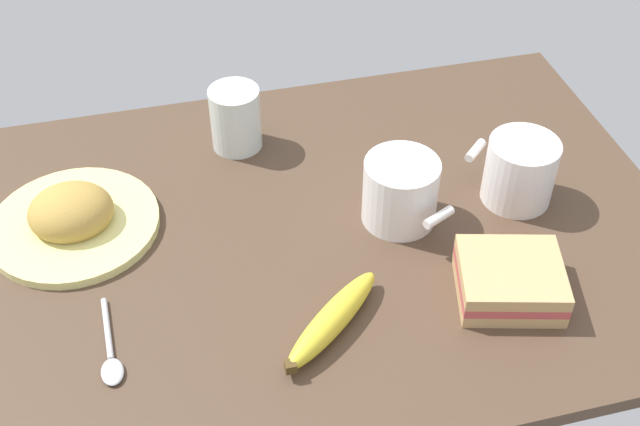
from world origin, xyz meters
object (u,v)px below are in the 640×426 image
Objects in this scene: glass_of_milk at (236,122)px; banana at (332,319)px; coffee_mug_milky at (519,168)px; spoon at (110,355)px; coffee_mug_black at (401,192)px; sandwich_main at (510,280)px; plate_of_food at (73,218)px.

glass_of_milk reaches higher than banana.
coffee_mug_milky reaches higher than spoon.
coffee_mug_black reaches higher than spoon.
glass_of_milk is at bearing -54.26° from sandwich_main.
coffee_mug_black is at bearing -61.55° from sandwich_main.
spoon is at bearing -2.33° from sandwich_main.
spoon is (-3.12, 21.48, -1.38)cm from plate_of_food.
coffee_mug_milky is 32.95cm from banana.
glass_of_milk reaches higher than coffee_mug_black.
glass_of_milk is (-22.69, -11.96, 2.13)cm from plate_of_food.
sandwich_main is at bearing 154.13° from plate_of_food.
coffee_mug_milky is at bearing 172.32° from plate_of_food.
coffee_mug_milky is 0.78× the size of sandwich_main.
spoon is (19.57, 33.43, -3.51)cm from glass_of_milk.
plate_of_food is 21.75cm from spoon.
sandwich_main is 1.54× the size of glass_of_milk.
plate_of_food is 1.45× the size of banana.
plate_of_food reaches higher than spoon.
spoon is (52.72, 13.95, -4.15)cm from coffee_mug_milky.
coffee_mug_milky is at bearing -150.93° from banana.
sandwich_main is (-8.15, 15.04, -2.29)cm from coffee_mug_black.
glass_of_milk is at bearing -82.81° from banana.
plate_of_food is 1.96× the size of coffee_mug_milky.
plate_of_food is 56.42cm from coffee_mug_milky.
plate_of_food is at bearing -7.68° from coffee_mug_milky.
plate_of_food is 1.78× the size of coffee_mug_black.
sandwich_main is (7.78, 15.78, -2.33)cm from coffee_mug_milky.
sandwich_main is 0.96× the size of banana.
glass_of_milk reaches higher than plate_of_food.
glass_of_milk is at bearing -30.44° from coffee_mug_milky.
plate_of_food is 1.52× the size of sandwich_main.
coffee_mug_milky reaches higher than sandwich_main.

